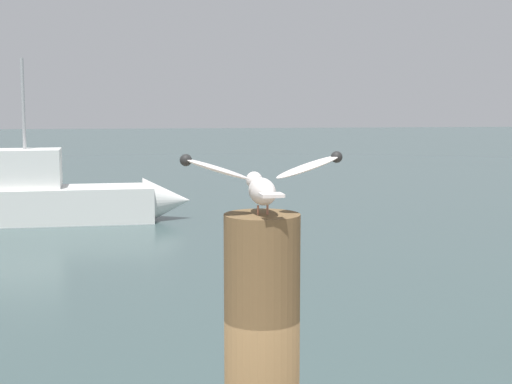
% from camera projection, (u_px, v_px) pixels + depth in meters
% --- Properties ---
extents(mooring_post, '(0.29, 0.29, 1.13)m').
position_uv_depth(mooring_post, '(262.00, 362.00, 3.13)').
color(mooring_post, brown).
rests_on(mooring_post, harbor_quay).
extents(seagull, '(0.60, 0.39, 0.23)m').
position_uv_depth(seagull, '(262.00, 182.00, 3.05)').
color(seagull, tan).
rests_on(seagull, mooring_post).
extents(boat_white, '(5.54, 1.64, 4.09)m').
position_uv_depth(boat_white, '(75.00, 198.00, 20.30)').
color(boat_white, silver).
rests_on(boat_white, ground_plane).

